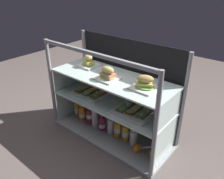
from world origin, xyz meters
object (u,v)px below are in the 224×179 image
object	(u,v)px
juice_bottle_tucked_behind	(133,137)
orange_fruit_beside_bottles	(156,146)
plated_roll_sandwich_near_right_corner	(145,84)
juice_bottle_near_post	(102,123)
juice_bottle_front_middle	(89,116)
juice_bottle_front_second	(95,118)
orange_fruit_near_left_post	(152,153)
plated_roll_sandwich_mid_left	(89,62)
juice_bottle_front_right_end	(77,109)
open_sandwich_tray_near_left_corner	(92,91)
juice_bottle_back_right	(110,125)
open_sandwich_tray_mid_right	(135,110)
juice_bottle_front_left_end	(82,113)
juice_bottle_front_fourth	(125,132)
plated_roll_sandwich_far_right	(108,74)
juice_bottle_back_left	(118,129)
orange_fruit_rolled_forward	(137,148)

from	to	relation	value
juice_bottle_tucked_behind	orange_fruit_beside_bottles	xyz separation A→B (m)	(0.20, 0.07, -0.04)
plated_roll_sandwich_near_right_corner	juice_bottle_near_post	distance (m)	0.73
juice_bottle_front_middle	orange_fruit_beside_bottles	distance (m)	0.77
juice_bottle_front_second	orange_fruit_near_left_post	distance (m)	0.70
plated_roll_sandwich_mid_left	juice_bottle_near_post	xyz separation A→B (m)	(0.25, -0.09, -0.58)
plated_roll_sandwich_near_right_corner	plated_roll_sandwich_mid_left	bearing A→B (deg)	174.40
plated_roll_sandwich_near_right_corner	juice_bottle_front_right_end	distance (m)	1.01
open_sandwich_tray_near_left_corner	juice_bottle_back_right	xyz separation A→B (m)	(0.26, -0.02, -0.29)
juice_bottle_front_right_end	juice_bottle_back_right	distance (m)	0.48
juice_bottle_back_right	juice_bottle_tucked_behind	xyz separation A→B (m)	(0.28, 0.00, -0.01)
juice_bottle_front_middle	orange_fruit_near_left_post	world-z (taller)	juice_bottle_front_middle
juice_bottle_near_post	juice_bottle_back_right	distance (m)	0.10
juice_bottle_back_right	juice_bottle_tucked_behind	world-z (taller)	juice_bottle_back_right
open_sandwich_tray_mid_right	juice_bottle_front_left_end	world-z (taller)	open_sandwich_tray_mid_right
open_sandwich_tray_mid_right	juice_bottle_front_second	distance (m)	0.55
juice_bottle_front_fourth	orange_fruit_beside_bottles	distance (m)	0.31
plated_roll_sandwich_far_right	plated_roll_sandwich_near_right_corner	distance (m)	0.35
juice_bottle_tucked_behind	orange_fruit_near_left_post	bearing A→B (deg)	-7.79
juice_bottle_near_post	juice_bottle_tucked_behind	xyz separation A→B (m)	(0.38, 0.02, -0.00)
open_sandwich_tray_mid_right	juice_bottle_front_fourth	distance (m)	0.30
juice_bottle_front_right_end	orange_fruit_beside_bottles	xyz separation A→B (m)	(0.97, 0.08, -0.05)
plated_roll_sandwich_near_right_corner	juice_bottle_front_second	xyz separation A→B (m)	(-0.55, -0.02, -0.56)
juice_bottle_back_left	plated_roll_sandwich_mid_left	bearing A→B (deg)	169.12
open_sandwich_tray_near_left_corner	orange_fruit_beside_bottles	world-z (taller)	open_sandwich_tray_near_left_corner
plated_roll_sandwich_mid_left	plated_roll_sandwich_near_right_corner	xyz separation A→B (m)	(0.70, -0.07, -0.00)
open_sandwich_tray_near_left_corner	juice_bottle_front_fourth	world-z (taller)	open_sandwich_tray_near_left_corner
juice_bottle_back_left	orange_fruit_near_left_post	distance (m)	0.41
open_sandwich_tray_mid_right	juice_bottle_tucked_behind	xyz separation A→B (m)	(0.00, -0.01, -0.30)
juice_bottle_front_left_end	orange_fruit_rolled_forward	size ratio (longest dim) A/B	2.95
orange_fruit_near_left_post	juice_bottle_front_middle	bearing A→B (deg)	179.09
juice_bottle_front_left_end	juice_bottle_back_right	xyz separation A→B (m)	(0.39, 0.02, 0.00)
juice_bottle_back_right	juice_bottle_back_left	bearing A→B (deg)	-4.72
juice_bottle_front_second	juice_bottle_front_right_end	bearing A→B (deg)	178.81
orange_fruit_rolled_forward	orange_fruit_near_left_post	bearing A→B (deg)	12.82
open_sandwich_tray_mid_right	juice_bottle_back_right	xyz separation A→B (m)	(-0.28, -0.01, -0.29)
plated_roll_sandwich_mid_left	open_sandwich_tray_near_left_corner	world-z (taller)	plated_roll_sandwich_mid_left
open_sandwich_tray_mid_right	juice_bottle_front_right_end	xyz separation A→B (m)	(-0.76, -0.02, -0.29)
orange_fruit_beside_bottles	open_sandwich_tray_near_left_corner	bearing A→B (deg)	-176.06
juice_bottle_front_fourth	orange_fruit_rolled_forward	world-z (taller)	juice_bottle_front_fourth
orange_fruit_beside_bottles	juice_bottle_back_left	bearing A→B (deg)	-168.42
juice_bottle_front_left_end	juice_bottle_back_left	world-z (taller)	juice_bottle_back_left
plated_roll_sandwich_mid_left	open_sandwich_tray_near_left_corner	size ratio (longest dim) A/B	0.54
open_sandwich_tray_mid_right	orange_fruit_rolled_forward	bearing A→B (deg)	-40.41
juice_bottle_back_left	orange_fruit_beside_bottles	world-z (taller)	juice_bottle_back_left
juice_bottle_tucked_behind	orange_fruit_near_left_post	size ratio (longest dim) A/B	2.91
open_sandwich_tray_mid_right	juice_bottle_back_right	distance (m)	0.40
plated_roll_sandwich_mid_left	juice_bottle_back_right	bearing A→B (deg)	-12.54
plated_roll_sandwich_near_right_corner	juice_bottle_front_left_end	world-z (taller)	plated_roll_sandwich_near_right_corner
open_sandwich_tray_mid_right	plated_roll_sandwich_mid_left	bearing A→B (deg)	174.00
open_sandwich_tray_near_left_corner	orange_fruit_beside_bottles	xyz separation A→B (m)	(0.74, 0.05, -0.34)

